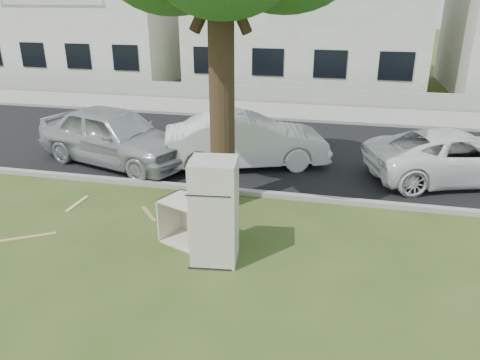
% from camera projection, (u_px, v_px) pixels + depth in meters
% --- Properties ---
extents(ground, '(120.00, 120.00, 0.00)m').
position_uv_depth(ground, '(220.00, 245.00, 9.01)').
color(ground, '#344418').
extents(road, '(120.00, 7.00, 0.01)m').
position_uv_depth(road, '(270.00, 149.00, 14.43)').
color(road, black).
rests_on(road, ground).
extents(kerb_near, '(120.00, 0.18, 0.12)m').
position_uv_depth(kerb_near, '(246.00, 195.00, 11.22)').
color(kerb_near, gray).
rests_on(kerb_near, ground).
extents(kerb_far, '(120.00, 0.18, 0.12)m').
position_uv_depth(kerb_far, '(285.00, 121.00, 17.65)').
color(kerb_far, gray).
rests_on(kerb_far, ground).
extents(sidewalk, '(120.00, 2.80, 0.01)m').
position_uv_depth(sidewalk, '(290.00, 112.00, 18.95)').
color(sidewalk, gray).
rests_on(sidewalk, ground).
extents(low_wall, '(120.00, 0.15, 0.70)m').
position_uv_depth(low_wall, '(295.00, 95.00, 20.27)').
color(low_wall, gray).
rests_on(low_wall, ground).
extents(townhouse_left, '(10.20, 8.16, 7.04)m').
position_uv_depth(townhouse_left, '(92.00, 11.00, 25.97)').
color(townhouse_left, beige).
rests_on(townhouse_left, ground).
extents(townhouse_center, '(11.22, 8.16, 7.44)m').
position_uv_depth(townhouse_center, '(309.00, 9.00, 23.44)').
color(townhouse_center, silver).
rests_on(townhouse_center, ground).
extents(fridge, '(0.87, 0.82, 1.91)m').
position_uv_depth(fridge, '(214.00, 212.00, 8.16)').
color(fridge, beige).
rests_on(fridge, ground).
extents(cabinet, '(1.30, 1.08, 0.88)m').
position_uv_depth(cabinet, '(191.00, 222.00, 8.91)').
color(cabinet, white).
rests_on(cabinet, ground).
extents(plank_a, '(0.98, 0.66, 0.02)m').
position_uv_depth(plank_a, '(27.00, 237.00, 9.25)').
color(plank_a, tan).
rests_on(plank_a, ground).
extents(plank_b, '(0.60, 0.68, 0.02)m').
position_uv_depth(plank_b, '(149.00, 214.00, 10.23)').
color(plank_b, '#977E4F').
rests_on(plank_b, ground).
extents(plank_c, '(0.12, 0.85, 0.02)m').
position_uv_depth(plank_c, '(78.00, 203.00, 10.73)').
color(plank_c, tan).
rests_on(plank_c, ground).
extents(car_center, '(4.70, 2.97, 1.46)m').
position_uv_depth(car_center, '(247.00, 140.00, 12.84)').
color(car_center, silver).
rests_on(car_center, ground).
extents(car_right, '(5.05, 3.48, 1.28)m').
position_uv_depth(car_right, '(458.00, 156.00, 11.89)').
color(car_right, white).
rests_on(car_right, ground).
extents(car_left, '(5.04, 3.22, 1.60)m').
position_uv_depth(car_left, '(115.00, 136.00, 13.03)').
color(car_left, '#9FA2A6').
rests_on(car_left, ground).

